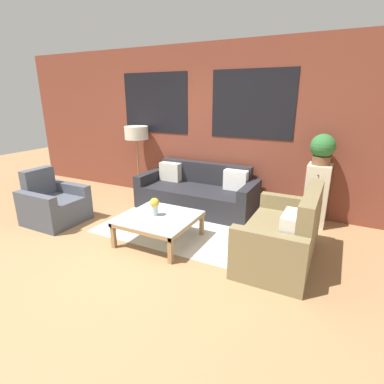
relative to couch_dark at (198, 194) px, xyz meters
name	(u,v)px	position (x,y,z in m)	size (l,w,h in m)	color
ground_plane	(118,254)	(-0.18, -1.95, -0.28)	(16.00, 16.00, 0.00)	#9E754C
wall_back_brick	(201,126)	(-0.18, 0.49, 1.13)	(8.40, 0.09, 2.80)	brown
rug	(181,224)	(0.09, -0.77, -0.28)	(2.28, 1.72, 0.00)	silver
couch_dark	(198,194)	(0.00, 0.00, 0.00)	(2.07, 0.88, 0.78)	#232328
settee_vintage	(283,237)	(1.70, -1.13, 0.03)	(0.80, 1.42, 0.92)	olive
armchair_corner	(54,205)	(-1.78, -1.58, 0.00)	(0.80, 0.79, 0.84)	#474C56
coffee_table	(159,220)	(0.09, -1.38, 0.04)	(0.95, 0.95, 0.37)	silver
floor_lamp	(137,135)	(-1.41, 0.18, 0.93)	(0.45, 0.45, 1.38)	olive
drawer_cabinet	(316,195)	(1.93, 0.21, 0.20)	(0.33, 0.41, 0.96)	beige
potted_plant	(323,148)	(1.93, 0.21, 0.92)	(0.35, 0.35, 0.45)	brown
flower_vase	(155,205)	(0.02, -1.37, 0.24)	(0.13, 0.13, 0.25)	#ADBCC6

